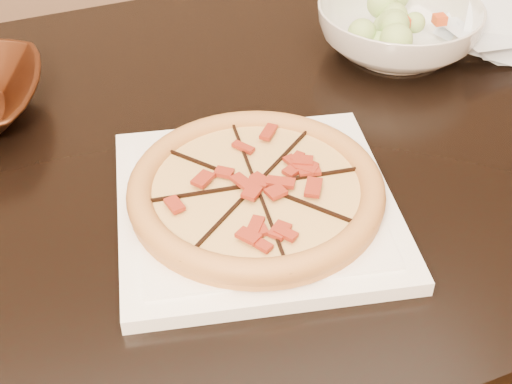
% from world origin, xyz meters
% --- Properties ---
extents(dining_table, '(1.49, 1.07, 0.75)m').
position_xyz_m(dining_table, '(-0.08, 0.15, 0.65)').
color(dining_table, black).
rests_on(dining_table, floor).
extents(plate, '(0.33, 0.33, 0.02)m').
position_xyz_m(plate, '(0.02, 0.02, 0.76)').
color(plate, white).
rests_on(plate, dining_table).
extents(pizza, '(0.29, 0.29, 0.03)m').
position_xyz_m(pizza, '(0.02, 0.02, 0.78)').
color(pizza, tan).
rests_on(pizza, plate).
extents(salad_bowl, '(0.29, 0.29, 0.08)m').
position_xyz_m(salad_bowl, '(0.32, 0.32, 0.79)').
color(salad_bowl, white).
rests_on(salad_bowl, dining_table).
extents(cling_film, '(0.20, 0.17, 0.05)m').
position_xyz_m(cling_film, '(0.48, 0.29, 0.78)').
color(cling_film, white).
rests_on(cling_film, dining_table).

